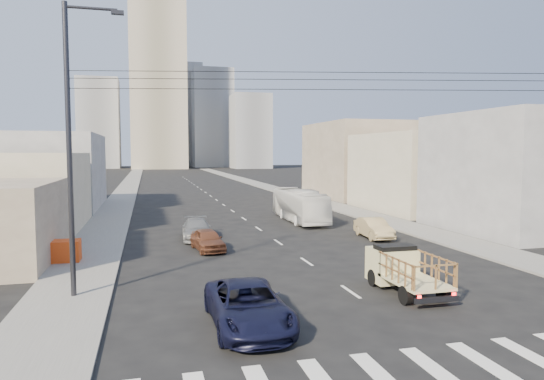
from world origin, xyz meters
name	(u,v)px	position (x,y,z in m)	size (l,w,h in m)	color
ground	(371,306)	(0.00, 0.00, 0.00)	(420.00, 420.00, 0.00)	black
sidewalk_left	(128,187)	(-11.75, 70.00, 0.06)	(3.50, 180.00, 0.12)	slate
sidewalk_right	(260,185)	(11.75, 70.00, 0.06)	(3.50, 180.00, 0.12)	slate
crosswalk	(470,372)	(0.02, -6.00, 0.01)	(18.59, 3.80, 0.01)	silver
lane_dashes	(208,194)	(0.00, 53.00, 0.01)	(0.15, 104.00, 0.01)	silver
flatbed_pickup	(404,267)	(2.22, 1.39, 1.09)	(1.95, 4.41, 1.90)	beige
navy_pickup	(248,306)	(-5.17, -1.05, 0.76)	(2.51, 5.43, 1.51)	black
city_bus	(299,205)	(4.42, 23.22, 1.41)	(2.37, 10.11, 2.82)	white
sedan_brown	(208,240)	(-4.94, 12.44, 0.67)	(1.57, 3.91, 1.33)	brown
sedan_tan	(374,228)	(6.95, 13.89, 0.71)	(1.49, 4.29, 1.41)	tan
sedan_grey	(197,229)	(-5.20, 16.63, 0.69)	(1.94, 4.77, 1.39)	slate
streetlamp_left	(72,142)	(-11.39, 4.00, 6.44)	(2.36, 0.25, 12.00)	#2D2D33
overhead_wires	(358,81)	(0.00, 1.50, 8.97)	(23.01, 5.02, 0.72)	black
crate_stack	(63,251)	(-13.00, 10.92, 0.69)	(1.80, 1.20, 1.14)	#E04615
bldg_right_near	(518,173)	(19.00, 14.00, 4.50)	(10.00, 12.00, 9.00)	gray
bldg_right_mid	(423,172)	(19.50, 28.00, 4.00)	(11.00, 14.00, 8.00)	#B9B295
bldg_right_far	(362,160)	(20.00, 44.00, 5.00)	(12.00, 16.00, 10.00)	gray
bldg_left_mid	(7,192)	(-19.00, 24.00, 3.00)	(11.00, 12.00, 6.00)	#B9B295
bldg_left_far	(40,172)	(-19.50, 39.00, 4.00)	(12.00, 16.00, 8.00)	gray
high_rise_tower	(158,88)	(-4.00, 170.00, 30.00)	(20.00, 20.00, 60.00)	gray
midrise_ne	(212,119)	(18.00, 185.00, 20.00)	(16.00, 16.00, 40.00)	gray
midrise_nw	(99,124)	(-26.00, 180.00, 17.00)	(15.00, 15.00, 34.00)	gray
midrise_back	(180,116)	(6.00, 200.00, 22.00)	(18.00, 18.00, 44.00)	gray
midrise_east	(251,132)	(30.00, 165.00, 14.00)	(14.00, 14.00, 28.00)	gray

